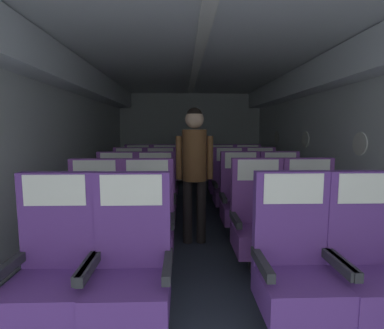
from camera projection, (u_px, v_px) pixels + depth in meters
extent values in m
cube|color=#2D3342|center=(197.00, 228.00, 4.00)|extent=(3.82, 7.54, 0.02)
cube|color=silver|center=(60.00, 145.00, 3.81)|extent=(0.08, 7.14, 2.27)
cube|color=silver|center=(331.00, 145.00, 3.93)|extent=(0.08, 7.14, 2.27)
cube|color=silver|center=(198.00, 57.00, 3.73)|extent=(3.70, 7.14, 0.06)
cube|color=#B6BBBB|center=(190.00, 138.00, 7.43)|extent=(3.70, 0.06, 2.27)
cube|color=silver|center=(72.00, 74.00, 3.71)|extent=(0.31, 6.86, 0.36)
cube|color=silver|center=(320.00, 75.00, 3.81)|extent=(0.31, 6.86, 0.36)
cube|color=white|center=(197.00, 60.00, 3.74)|extent=(0.12, 6.43, 0.02)
cylinder|color=white|center=(360.00, 144.00, 3.21)|extent=(0.01, 0.26, 0.26)
cylinder|color=white|center=(305.00, 140.00, 4.63)|extent=(0.01, 0.26, 0.26)
cylinder|color=white|center=(277.00, 137.00, 6.05)|extent=(0.01, 0.26, 0.26)
cube|color=#38383D|center=(52.00, 329.00, 1.80)|extent=(0.18, 0.17, 0.21)
cube|color=#5B3384|center=(50.00, 297.00, 1.78)|extent=(0.49, 0.46, 0.21)
cube|color=#5B3384|center=(59.00, 220.00, 1.92)|extent=(0.49, 0.08, 0.64)
cube|color=#28282D|center=(87.00, 266.00, 1.76)|extent=(0.05, 0.39, 0.06)
cube|color=#28282D|center=(8.00, 267.00, 1.75)|extent=(0.05, 0.39, 0.06)
cube|color=silver|center=(54.00, 190.00, 1.85)|extent=(0.39, 0.01, 0.20)
cube|color=#38383D|center=(131.00, 328.00, 1.81)|extent=(0.18, 0.17, 0.21)
cube|color=#5B3384|center=(130.00, 296.00, 1.78)|extent=(0.49, 0.46, 0.21)
cube|color=#5B3384|center=(133.00, 220.00, 1.92)|extent=(0.49, 0.08, 0.64)
cube|color=#28282D|center=(168.00, 265.00, 1.77)|extent=(0.05, 0.39, 0.06)
cube|color=#28282D|center=(90.00, 267.00, 1.75)|extent=(0.05, 0.39, 0.06)
cube|color=silver|center=(131.00, 190.00, 1.85)|extent=(0.39, 0.01, 0.20)
cube|color=#38383D|center=(373.00, 323.00, 1.86)|extent=(0.18, 0.17, 0.21)
cube|color=#5B3384|center=(375.00, 292.00, 1.83)|extent=(0.49, 0.46, 0.21)
cube|color=#5B3384|center=(362.00, 217.00, 1.97)|extent=(0.49, 0.08, 0.64)
cube|color=#28282D|center=(341.00, 263.00, 1.80)|extent=(0.05, 0.39, 0.06)
cube|color=silver|center=(368.00, 189.00, 1.90)|extent=(0.39, 0.01, 0.20)
cube|color=#38383D|center=(297.00, 324.00, 1.85)|extent=(0.18, 0.17, 0.21)
cube|color=#5B3384|center=(298.00, 292.00, 1.83)|extent=(0.49, 0.46, 0.21)
cube|color=#5B3384|center=(290.00, 218.00, 1.96)|extent=(0.49, 0.08, 0.64)
cube|color=#28282D|center=(337.00, 262.00, 1.81)|extent=(0.05, 0.39, 0.06)
cube|color=#28282D|center=(262.00, 263.00, 1.79)|extent=(0.05, 0.39, 0.06)
cube|color=silver|center=(294.00, 189.00, 1.89)|extent=(0.39, 0.01, 0.20)
cube|color=#38383D|center=(93.00, 264.00, 2.67)|extent=(0.18, 0.17, 0.21)
cube|color=#753D8E|center=(92.00, 242.00, 2.65)|extent=(0.49, 0.46, 0.21)
cube|color=#753D8E|center=(97.00, 192.00, 2.78)|extent=(0.49, 0.08, 0.64)
cube|color=#28282D|center=(118.00, 221.00, 2.63)|extent=(0.05, 0.39, 0.06)
cube|color=#28282D|center=(65.00, 221.00, 2.61)|extent=(0.05, 0.39, 0.06)
cube|color=silver|center=(94.00, 171.00, 2.71)|extent=(0.39, 0.01, 0.20)
cube|color=#38383D|center=(147.00, 263.00, 2.69)|extent=(0.18, 0.17, 0.21)
cube|color=#753D8E|center=(147.00, 241.00, 2.67)|extent=(0.49, 0.46, 0.21)
cube|color=#753D8E|center=(148.00, 191.00, 2.81)|extent=(0.49, 0.08, 0.64)
cube|color=#28282D|center=(172.00, 220.00, 2.65)|extent=(0.05, 0.39, 0.06)
cube|color=#28282D|center=(120.00, 221.00, 2.64)|extent=(0.05, 0.39, 0.06)
cube|color=silver|center=(147.00, 171.00, 2.74)|extent=(0.39, 0.01, 0.20)
cube|color=#38383D|center=(312.00, 260.00, 2.75)|extent=(0.18, 0.17, 0.21)
cube|color=#753D8E|center=(313.00, 239.00, 2.72)|extent=(0.49, 0.46, 0.21)
cube|color=#753D8E|center=(307.00, 190.00, 2.86)|extent=(0.49, 0.08, 0.64)
cube|color=#28282D|center=(339.00, 218.00, 2.71)|extent=(0.05, 0.39, 0.06)
cube|color=#28282D|center=(289.00, 219.00, 2.69)|extent=(0.05, 0.39, 0.06)
cube|color=silver|center=(310.00, 170.00, 2.79)|extent=(0.39, 0.01, 0.20)
cube|color=#38383D|center=(260.00, 261.00, 2.73)|extent=(0.18, 0.17, 0.21)
cube|color=#753D8E|center=(260.00, 239.00, 2.70)|extent=(0.49, 0.46, 0.21)
cube|color=#753D8E|center=(256.00, 190.00, 2.84)|extent=(0.49, 0.08, 0.64)
cube|color=#28282D|center=(286.00, 219.00, 2.69)|extent=(0.05, 0.39, 0.06)
cube|color=#28282D|center=(235.00, 219.00, 2.67)|extent=(0.05, 0.39, 0.06)
cube|color=silver|center=(258.00, 170.00, 2.77)|extent=(0.39, 0.01, 0.20)
cube|color=#38383D|center=(116.00, 231.00, 3.54)|extent=(0.18, 0.17, 0.21)
cube|color=#753D8E|center=(115.00, 214.00, 3.51)|extent=(0.49, 0.46, 0.21)
cube|color=#753D8E|center=(118.00, 177.00, 3.65)|extent=(0.49, 0.08, 0.64)
cube|color=#28282D|center=(135.00, 198.00, 3.50)|extent=(0.05, 0.39, 0.06)
cube|color=#28282D|center=(95.00, 198.00, 3.48)|extent=(0.05, 0.39, 0.06)
cube|color=silver|center=(116.00, 161.00, 3.58)|extent=(0.39, 0.01, 0.20)
cube|color=#38383D|center=(155.00, 231.00, 3.54)|extent=(0.18, 0.17, 0.21)
cube|color=#753D8E|center=(155.00, 214.00, 3.52)|extent=(0.49, 0.46, 0.21)
cube|color=#753D8E|center=(156.00, 177.00, 3.65)|extent=(0.49, 0.08, 0.64)
cube|color=#28282D|center=(174.00, 198.00, 3.50)|extent=(0.05, 0.39, 0.06)
cube|color=#28282D|center=(135.00, 198.00, 3.49)|extent=(0.05, 0.39, 0.06)
cube|color=silver|center=(155.00, 161.00, 3.58)|extent=(0.39, 0.01, 0.20)
cube|color=#38383D|center=(282.00, 230.00, 3.59)|extent=(0.18, 0.17, 0.21)
cube|color=#753D8E|center=(282.00, 213.00, 3.56)|extent=(0.49, 0.46, 0.21)
cube|color=#753D8E|center=(279.00, 176.00, 3.70)|extent=(0.49, 0.08, 0.64)
cube|color=#28282D|center=(302.00, 197.00, 3.55)|extent=(0.05, 0.39, 0.06)
cube|color=#28282D|center=(264.00, 198.00, 3.53)|extent=(0.05, 0.39, 0.06)
cube|color=silver|center=(280.00, 160.00, 3.63)|extent=(0.39, 0.01, 0.20)
cube|color=#38383D|center=(242.00, 229.00, 3.60)|extent=(0.18, 0.17, 0.21)
cube|color=#753D8E|center=(242.00, 213.00, 3.57)|extent=(0.49, 0.46, 0.21)
cube|color=#753D8E|center=(240.00, 176.00, 3.71)|extent=(0.49, 0.08, 0.64)
cube|color=#28282D|center=(261.00, 197.00, 3.56)|extent=(0.05, 0.39, 0.06)
cube|color=#28282D|center=(223.00, 197.00, 3.54)|extent=(0.05, 0.39, 0.06)
cube|color=silver|center=(241.00, 160.00, 3.64)|extent=(0.39, 0.01, 0.20)
cube|color=#38383D|center=(129.00, 211.00, 4.39)|extent=(0.18, 0.17, 0.21)
cube|color=#753D8E|center=(128.00, 198.00, 4.37)|extent=(0.49, 0.46, 0.21)
cube|color=#753D8E|center=(130.00, 168.00, 4.50)|extent=(0.49, 0.08, 0.64)
cube|color=#28282D|center=(144.00, 185.00, 4.35)|extent=(0.05, 0.39, 0.06)
cube|color=#28282D|center=(112.00, 185.00, 4.34)|extent=(0.05, 0.39, 0.06)
cube|color=silver|center=(129.00, 155.00, 4.43)|extent=(0.39, 0.01, 0.20)
cube|color=#38383D|center=(161.00, 211.00, 4.42)|extent=(0.18, 0.17, 0.21)
cube|color=#753D8E|center=(160.00, 197.00, 4.40)|extent=(0.49, 0.46, 0.21)
cube|color=#753D8E|center=(161.00, 168.00, 4.54)|extent=(0.49, 0.08, 0.64)
cube|color=#28282D|center=(176.00, 184.00, 4.38)|extent=(0.05, 0.39, 0.06)
cube|color=#28282D|center=(145.00, 185.00, 4.37)|extent=(0.05, 0.39, 0.06)
cube|color=silver|center=(161.00, 155.00, 4.47)|extent=(0.39, 0.01, 0.20)
cube|color=#38383D|center=(261.00, 210.00, 4.48)|extent=(0.18, 0.17, 0.21)
cube|color=#753D8E|center=(261.00, 196.00, 4.45)|extent=(0.49, 0.46, 0.21)
cube|color=#753D8E|center=(259.00, 167.00, 4.59)|extent=(0.49, 0.08, 0.64)
cube|color=#28282D|center=(277.00, 184.00, 4.43)|extent=(0.05, 0.39, 0.06)
cube|color=#28282D|center=(246.00, 184.00, 4.42)|extent=(0.05, 0.39, 0.06)
cube|color=silver|center=(260.00, 154.00, 4.52)|extent=(0.39, 0.01, 0.20)
cube|color=#38383D|center=(230.00, 210.00, 4.46)|extent=(0.18, 0.17, 0.21)
cube|color=#753D8E|center=(230.00, 197.00, 4.43)|extent=(0.49, 0.46, 0.21)
cube|color=#753D8E|center=(229.00, 167.00, 4.57)|extent=(0.49, 0.08, 0.64)
cube|color=#28282D|center=(246.00, 184.00, 4.42)|extent=(0.05, 0.39, 0.06)
cube|color=#28282D|center=(215.00, 184.00, 4.40)|extent=(0.05, 0.39, 0.06)
cube|color=silver|center=(229.00, 154.00, 4.50)|extent=(0.39, 0.01, 0.20)
cube|color=#38383D|center=(138.00, 198.00, 5.26)|extent=(0.18, 0.17, 0.21)
cube|color=#753D8E|center=(137.00, 186.00, 5.23)|extent=(0.49, 0.46, 0.21)
cube|color=#753D8E|center=(139.00, 162.00, 5.37)|extent=(0.49, 0.08, 0.64)
cube|color=#28282D|center=(150.00, 176.00, 5.22)|extent=(0.05, 0.39, 0.06)
cube|color=#28282D|center=(124.00, 176.00, 5.20)|extent=(0.05, 0.39, 0.06)
cube|color=silver|center=(138.00, 151.00, 5.30)|extent=(0.39, 0.01, 0.20)
cube|color=#38383D|center=(165.00, 197.00, 5.29)|extent=(0.18, 0.17, 0.21)
cube|color=#753D8E|center=(165.00, 186.00, 5.27)|extent=(0.49, 0.46, 0.21)
cube|color=#753D8E|center=(165.00, 162.00, 5.41)|extent=(0.49, 0.08, 0.64)
cube|color=#28282D|center=(177.00, 175.00, 5.25)|extent=(0.05, 0.39, 0.06)
cube|color=#28282D|center=(151.00, 175.00, 5.24)|extent=(0.05, 0.39, 0.06)
cube|color=silver|center=(165.00, 151.00, 5.34)|extent=(0.39, 0.01, 0.20)
cube|color=#38383D|center=(248.00, 197.00, 5.34)|extent=(0.18, 0.17, 0.21)
cube|color=#753D8E|center=(249.00, 185.00, 5.32)|extent=(0.49, 0.46, 0.21)
cube|color=#753D8E|center=(247.00, 161.00, 5.46)|extent=(0.49, 0.08, 0.64)
cube|color=#28282D|center=(262.00, 175.00, 5.30)|extent=(0.05, 0.39, 0.06)
cube|color=#28282D|center=(236.00, 175.00, 5.29)|extent=(0.05, 0.39, 0.06)
cube|color=silver|center=(248.00, 150.00, 5.38)|extent=(0.39, 0.01, 0.20)
cube|color=#38383D|center=(223.00, 197.00, 5.31)|extent=(0.18, 0.17, 0.21)
cube|color=#753D8E|center=(223.00, 186.00, 5.29)|extent=(0.49, 0.46, 0.21)
cube|color=#753D8E|center=(222.00, 161.00, 5.43)|extent=(0.49, 0.08, 0.64)
cube|color=#28282D|center=(236.00, 175.00, 5.27)|extent=(0.05, 0.39, 0.06)
cube|color=#28282D|center=(210.00, 175.00, 5.26)|extent=(0.05, 0.39, 0.06)
cube|color=silver|center=(222.00, 150.00, 5.36)|extent=(0.39, 0.01, 0.20)
cylinder|color=black|center=(188.00, 212.00, 3.42)|extent=(0.11, 0.11, 0.75)
cylinder|color=black|center=(201.00, 211.00, 3.42)|extent=(0.11, 0.11, 0.75)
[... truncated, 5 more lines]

